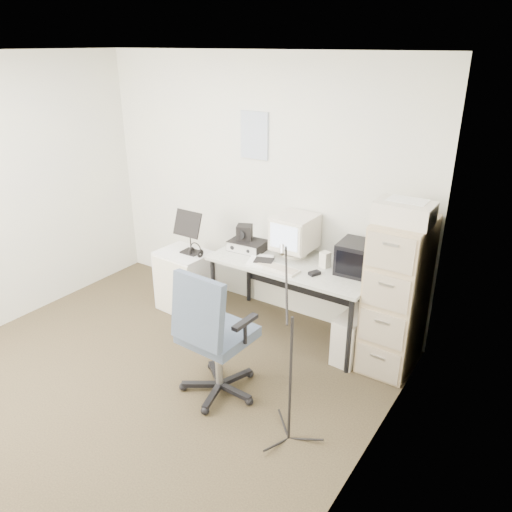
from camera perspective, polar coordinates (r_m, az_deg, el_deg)
The scene contains 22 objects.
floor at distance 4.25m, azimuth -13.80°, elevation -14.58°, with size 3.60×3.60×0.01m, color #2C261C.
ceiling at distance 3.39m, azimuth -18.08°, elevation 21.24°, with size 3.60×3.60×0.01m, color white.
wall_back at distance 4.93m, azimuth 0.10°, elevation 7.88°, with size 3.60×0.02×2.50m, color silver.
wall_right at distance 2.66m, azimuth 11.36°, elevation -6.70°, with size 0.02×3.60×2.50m, color silver.
wall_calendar at distance 4.82m, azimuth -0.18°, elevation 13.62°, with size 0.30×0.02×0.44m, color white.
filing_cabinet at distance 4.25m, azimuth 15.78°, elevation -4.38°, with size 0.40×0.60×1.30m, color tan.
printer at distance 3.91m, azimuth 16.60°, elevation 4.76°, with size 0.43×0.29×0.16m, color beige.
desk at distance 4.67m, azimuth 4.21°, elevation -4.78°, with size 1.50×0.70×0.73m, color silver.
crt_monitor at distance 4.59m, azimuth 4.46°, elevation 2.34°, with size 0.35×0.37×0.39m, color beige.
crt_tv at distance 4.34m, azimuth 11.44°, elevation -0.17°, with size 0.30×0.32×0.27m, color black.
desk_speaker at distance 4.42m, azimuth 7.90°, elevation -0.41°, with size 0.08×0.08×0.14m, color beige.
keyboard at distance 4.36m, azimuth 2.47°, elevation -1.40°, with size 0.40×0.14×0.02m, color beige.
mouse at distance 4.28m, azimuth 6.70°, elevation -1.96°, with size 0.06×0.10×0.03m, color black.
radio_receiver at distance 4.75m, azimuth -0.97°, elevation 1.23°, with size 0.34×0.24×0.10m, color black.
radio_speaker at distance 4.74m, azimuth -1.33°, elevation 2.73°, with size 0.14×0.13×0.14m, color black.
papers at distance 4.50m, azimuth 0.47°, elevation -0.56°, with size 0.21×0.28×0.02m, color white.
pc_tower at distance 4.46m, azimuth 11.03°, elevation -8.96°, with size 0.20×0.45×0.42m, color beige.
office_chair at distance 3.82m, azimuth -4.38°, elevation -8.64°, with size 0.63×0.63×1.09m, color #465169.
side_cart at distance 5.15m, azimuth -8.10°, elevation -2.80°, with size 0.51×0.41×0.63m, color silver.
music_stand at distance 4.91m, azimuth -7.56°, elevation 2.77°, with size 0.30×0.16×0.45m, color black.
headphones at distance 4.90m, azimuth -6.90°, elevation 0.53°, with size 0.15×0.15×0.03m, color black.
mic_stand at distance 3.33m, azimuth 4.02°, elevation -11.97°, with size 0.02×0.02×1.28m, color black.
Camera 1 is at (2.61, -2.17, 2.56)m, focal length 35.00 mm.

